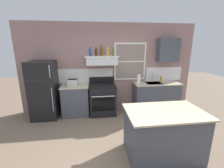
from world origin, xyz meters
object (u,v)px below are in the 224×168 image
(bottle_amber_wine, at_px, (101,51))
(dish_soap_bottle, at_px, (161,79))
(refrigerator, at_px, (44,90))
(paper_towel_roll, at_px, (139,79))
(bottle_brown_stout, at_px, (96,52))
(bottle_olive_oil_square, at_px, (113,52))
(toaster, at_px, (73,82))
(kitchen_island, at_px, (163,133))
(bottle_blue_liqueur, at_px, (90,52))
(stove_range, at_px, (103,99))
(bottle_champagne_gold_foil, at_px, (108,51))

(bottle_amber_wine, distance_m, dish_soap_bottle, 2.08)
(refrigerator, xyz_separation_m, paper_towel_roll, (2.77, 0.06, 0.23))
(refrigerator, height_order, bottle_brown_stout, bottle_brown_stout)
(refrigerator, relative_size, dish_soap_bottle, 9.09)
(bottle_olive_oil_square, height_order, paper_towel_roll, bottle_olive_oil_square)
(dish_soap_bottle, bearing_deg, toaster, -177.57)
(bottle_brown_stout, height_order, kitchen_island, bottle_brown_stout)
(bottle_blue_liqueur, relative_size, bottle_amber_wine, 0.83)
(bottle_blue_liqueur, xyz_separation_m, bottle_brown_stout, (0.16, 0.02, -0.00))
(paper_towel_roll, bearing_deg, bottle_olive_oil_square, 178.70)
(bottle_blue_liqueur, bearing_deg, bottle_amber_wine, 13.87)
(bottle_brown_stout, xyz_separation_m, bottle_olive_oil_square, (0.50, -0.01, 0.00))
(stove_range, height_order, bottle_amber_wine, bottle_amber_wine)
(stove_range, bearing_deg, dish_soap_bottle, 4.18)
(bottle_brown_stout, relative_size, bottle_olive_oil_square, 0.99)
(bottle_champagne_gold_foil, distance_m, kitchen_island, 2.60)
(stove_range, distance_m, bottle_champagne_gold_foil, 1.42)
(bottle_amber_wine, relative_size, kitchen_island, 0.22)
(bottle_blue_liqueur, height_order, dish_soap_bottle, bottle_blue_liqueur)
(bottle_champagne_gold_foil, bearing_deg, bottle_brown_stout, 176.78)
(refrigerator, distance_m, bottle_blue_liqueur, 1.69)
(stove_range, xyz_separation_m, bottle_olive_oil_square, (0.34, 0.06, 1.39))
(toaster, xyz_separation_m, bottle_champagne_gold_foil, (1.02, 0.03, 0.87))
(bottle_brown_stout, height_order, bottle_olive_oil_square, bottle_olive_oil_square)
(toaster, height_order, dish_soap_bottle, toaster)
(toaster, relative_size, stove_range, 0.27)
(bottle_blue_liqueur, bearing_deg, refrigerator, -176.83)
(kitchen_island, bearing_deg, bottle_olive_oil_square, 107.88)
(bottle_champagne_gold_foil, relative_size, dish_soap_bottle, 1.70)
(bottle_champagne_gold_foil, bearing_deg, paper_towel_roll, -0.70)
(bottle_champagne_gold_foil, distance_m, paper_towel_roll, 1.26)
(toaster, height_order, kitchen_island, toaster)
(bottle_brown_stout, bearing_deg, refrigerator, -176.52)
(toaster, relative_size, bottle_brown_stout, 1.20)
(toaster, height_order, paper_towel_roll, paper_towel_roll)
(stove_range, relative_size, bottle_blue_liqueur, 4.21)
(paper_towel_roll, bearing_deg, kitchen_island, -93.62)
(bottle_champagne_gold_foil, bearing_deg, dish_soap_bottle, 2.97)
(bottle_champagne_gold_foil, bearing_deg, stove_range, -164.16)
(refrigerator, relative_size, toaster, 5.51)
(bottle_brown_stout, distance_m, bottle_champagne_gold_foil, 0.33)
(stove_range, xyz_separation_m, kitchen_island, (0.99, -1.97, -0.01))
(bottle_blue_liqueur, distance_m, bottle_olive_oil_square, 0.66)
(bottle_olive_oil_square, bearing_deg, toaster, -178.37)
(bottle_olive_oil_square, bearing_deg, refrigerator, -177.75)
(bottle_amber_wine, relative_size, bottle_champagne_gold_foil, 1.01)
(bottle_brown_stout, bearing_deg, bottle_champagne_gold_foil, -3.22)
(bottle_champagne_gold_foil, height_order, kitchen_island, bottle_champagne_gold_foil)
(refrigerator, bearing_deg, bottle_amber_wine, 5.27)
(bottle_blue_liqueur, distance_m, kitchen_island, 2.78)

